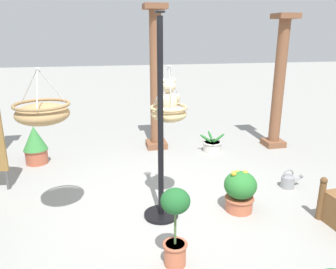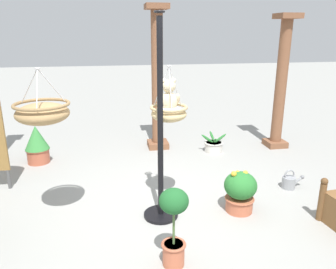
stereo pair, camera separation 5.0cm
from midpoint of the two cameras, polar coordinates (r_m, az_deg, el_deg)
name	(u,v)px [view 2 (the right image)]	position (r m, az deg, el deg)	size (l,w,h in m)	color
ground_plane	(167,207)	(4.60, 0.22, -12.43)	(40.00, 40.00, 0.00)	gray
display_pole_central	(161,160)	(4.07, -0.94, -4.33)	(0.44, 0.44, 2.49)	black
hanging_basket_with_teddy	(169,113)	(4.17, 0.50, 3.76)	(0.47, 0.47, 0.70)	tan
teddy_bear	(169,98)	(4.15, 0.45, 6.34)	(0.30, 0.27, 0.43)	beige
hanging_basket_left_high	(42,112)	(3.92, -20.44, 3.62)	(0.61, 0.61, 0.62)	#A37F51
greenhouse_pillar_right	(157,82)	(6.53, -1.62, 8.96)	(0.43, 0.43, 2.77)	brown
greenhouse_pillar_far_back	(281,86)	(6.98, 19.01, 7.91)	(0.42, 0.42, 2.61)	brown
potted_plant_flowering_red	(174,223)	(3.37, 1.44, -15.00)	(0.29, 0.29, 0.85)	#BC6042
potted_plant_tall_leafy	(240,191)	(4.49, 12.60, -9.45)	(0.43, 0.43, 0.58)	#BC6042
potted_plant_bushy_green	(214,145)	(6.64, 8.05, -1.82)	(0.53, 0.58, 0.37)	beige
potted_plant_trailing_ivy	(37,144)	(6.37, -21.38, -1.54)	(0.42, 0.42, 0.69)	#AD563D
watering_can	(289,182)	(5.41, 20.37, -7.61)	(0.35, 0.20, 0.30)	gray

